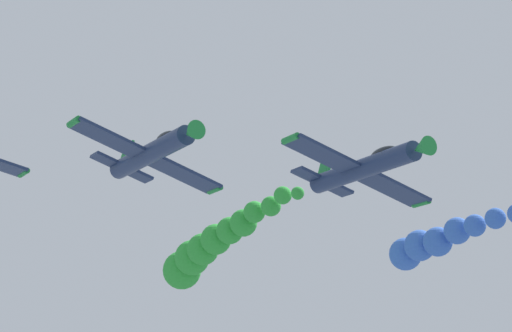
{
  "coord_description": "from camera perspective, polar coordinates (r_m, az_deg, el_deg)",
  "views": [
    {
      "loc": [
        28.91,
        49.27,
        50.01
      ],
      "look_at": [
        0.0,
        0.0,
        64.15
      ],
      "focal_mm": 73.76,
      "sensor_mm": 36.0,
      "label": 1
    }
  ],
  "objects": [
    {
      "name": "airplane_right_inner",
      "position": [
        59.05,
        -5.68,
        0.74
      ],
      "size": [
        9.22,
        10.35,
        3.42
      ],
      "rotation": [
        0.0,
        -0.31,
        0.0
      ],
      "color": "navy"
    },
    {
      "name": "smoke_trail_lead",
      "position": [
        70.41,
        9.8,
        -4.02
      ],
      "size": [
        2.45,
        14.75,
        2.73
      ],
      "color": "blue"
    },
    {
      "name": "airplane_left_inner",
      "position": [
        58.2,
        5.91,
        -0.08
      ],
      "size": [
        9.27,
        10.35,
        3.33
      ],
      "rotation": [
        0.0,
        -0.29,
        0.0
      ],
      "color": "navy"
    },
    {
      "name": "smoke_trail_left_inner",
      "position": [
        72.69,
        -2.68,
        -4.5
      ],
      "size": [
        2.76,
        16.67,
        4.97
      ],
      "color": "green"
    }
  ]
}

